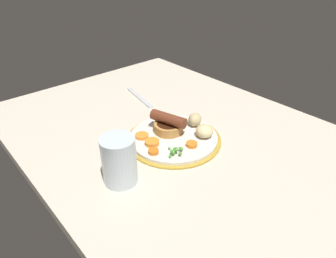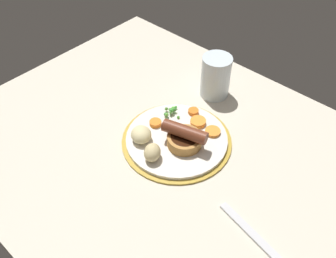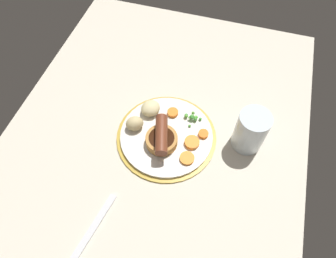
{
  "view_description": "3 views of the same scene",
  "coord_description": "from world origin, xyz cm",
  "px_view_note": "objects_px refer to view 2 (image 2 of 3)",
  "views": [
    {
      "loc": [
        -55.17,
        51.05,
        50.33
      ],
      "look_at": [
        -1.78,
        3.88,
        6.27
      ],
      "focal_mm": 32.0,
      "sensor_mm": 36.0,
      "label": 1
    },
    {
      "loc": [
        37.2,
        -44.59,
        69.59
      ],
      "look_at": [
        -5.27,
        2.13,
        6.63
      ],
      "focal_mm": 40.0,
      "sensor_mm": 36.0,
      "label": 2
    },
    {
      "loc": [
        35.69,
        15.12,
        72.6
      ],
      "look_at": [
        -3.87,
        3.38,
        6.35
      ],
      "focal_mm": 32.0,
      "sensor_mm": 36.0,
      "label": 3
    }
  ],
  "objects_px": {
    "carrot_slice_1": "(193,111)",
    "potato_chunk_1": "(152,152)",
    "pea_pile": "(171,111)",
    "carrot_slice_4": "(213,132)",
    "carrot_slice_2": "(198,122)",
    "fork": "(254,236)",
    "carrot_slice_0": "(155,123)",
    "potato_chunk_0": "(141,135)",
    "drinking_glass": "(216,76)",
    "dinner_plate": "(177,140)",
    "sausage_pudding": "(185,137)"
  },
  "relations": [
    {
      "from": "carrot_slice_2",
      "to": "potato_chunk_1",
      "type": "bearing_deg",
      "value": -91.94
    },
    {
      "from": "sausage_pudding",
      "to": "pea_pile",
      "type": "relative_size",
      "value": 2.3
    },
    {
      "from": "pea_pile",
      "to": "potato_chunk_1",
      "type": "xyz_separation_m",
      "value": [
        0.07,
        -0.14,
        0.01
      ]
    },
    {
      "from": "carrot_slice_2",
      "to": "drinking_glass",
      "type": "height_order",
      "value": "drinking_glass"
    },
    {
      "from": "carrot_slice_1",
      "to": "carrot_slice_4",
      "type": "relative_size",
      "value": 0.72
    },
    {
      "from": "potato_chunk_0",
      "to": "fork",
      "type": "xyz_separation_m",
      "value": [
        0.34,
        -0.03,
        -0.03
      ]
    },
    {
      "from": "fork",
      "to": "carrot_slice_0",
      "type": "bearing_deg",
      "value": 176.63
    },
    {
      "from": "sausage_pudding",
      "to": "carrot_slice_1",
      "type": "relative_size",
      "value": 4.11
    },
    {
      "from": "potato_chunk_0",
      "to": "carrot_slice_4",
      "type": "height_order",
      "value": "potato_chunk_0"
    },
    {
      "from": "potato_chunk_1",
      "to": "drinking_glass",
      "type": "bearing_deg",
      "value": 99.04
    },
    {
      "from": "pea_pile",
      "to": "potato_chunk_1",
      "type": "bearing_deg",
      "value": -63.84
    },
    {
      "from": "drinking_glass",
      "to": "carrot_slice_2",
      "type": "bearing_deg",
      "value": -68.96
    },
    {
      "from": "sausage_pudding",
      "to": "carrot_slice_2",
      "type": "bearing_deg",
      "value": 88.26
    },
    {
      "from": "carrot_slice_0",
      "to": "drinking_glass",
      "type": "distance_m",
      "value": 0.21
    },
    {
      "from": "potato_chunk_1",
      "to": "carrot_slice_1",
      "type": "bearing_deg",
      "value": 98.92
    },
    {
      "from": "carrot_slice_1",
      "to": "fork",
      "type": "bearing_deg",
      "value": -31.02
    },
    {
      "from": "potato_chunk_0",
      "to": "drinking_glass",
      "type": "bearing_deg",
      "value": 87.17
    },
    {
      "from": "carrot_slice_0",
      "to": "carrot_slice_2",
      "type": "bearing_deg",
      "value": 44.0
    },
    {
      "from": "pea_pile",
      "to": "potato_chunk_1",
      "type": "height_order",
      "value": "potato_chunk_1"
    },
    {
      "from": "dinner_plate",
      "to": "pea_pile",
      "type": "distance_m",
      "value": 0.09
    },
    {
      "from": "sausage_pudding",
      "to": "carrot_slice_2",
      "type": "height_order",
      "value": "sausage_pudding"
    },
    {
      "from": "pea_pile",
      "to": "potato_chunk_0",
      "type": "height_order",
      "value": "potato_chunk_0"
    },
    {
      "from": "sausage_pudding",
      "to": "carrot_slice_2",
      "type": "relative_size",
      "value": 2.84
    },
    {
      "from": "sausage_pudding",
      "to": "carrot_slice_0",
      "type": "relative_size",
      "value": 3.7
    },
    {
      "from": "pea_pile",
      "to": "drinking_glass",
      "type": "relative_size",
      "value": 0.41
    },
    {
      "from": "carrot_slice_4",
      "to": "fork",
      "type": "height_order",
      "value": "carrot_slice_4"
    },
    {
      "from": "potato_chunk_0",
      "to": "carrot_slice_0",
      "type": "bearing_deg",
      "value": 100.45
    },
    {
      "from": "carrot_slice_1",
      "to": "fork",
      "type": "xyz_separation_m",
      "value": [
        0.31,
        -0.18,
        -0.02
      ]
    },
    {
      "from": "drinking_glass",
      "to": "dinner_plate",
      "type": "bearing_deg",
      "value": -77.94
    },
    {
      "from": "sausage_pudding",
      "to": "carrot_slice_1",
      "type": "height_order",
      "value": "sausage_pudding"
    },
    {
      "from": "potato_chunk_1",
      "to": "dinner_plate",
      "type": "bearing_deg",
      "value": 91.64
    },
    {
      "from": "carrot_slice_0",
      "to": "carrot_slice_1",
      "type": "bearing_deg",
      "value": 66.06
    },
    {
      "from": "dinner_plate",
      "to": "carrot_slice_2",
      "type": "xyz_separation_m",
      "value": [
        0.01,
        0.07,
        0.01
      ]
    },
    {
      "from": "fork",
      "to": "drinking_glass",
      "type": "distance_m",
      "value": 0.44
    },
    {
      "from": "dinner_plate",
      "to": "fork",
      "type": "distance_m",
      "value": 0.3
    },
    {
      "from": "sausage_pudding",
      "to": "carrot_slice_4",
      "type": "distance_m",
      "value": 0.08
    },
    {
      "from": "carrot_slice_1",
      "to": "potato_chunk_1",
      "type": "bearing_deg",
      "value": -81.08
    },
    {
      "from": "carrot_slice_2",
      "to": "fork",
      "type": "relative_size",
      "value": 0.22
    },
    {
      "from": "carrot_slice_2",
      "to": "carrot_slice_0",
      "type": "bearing_deg",
      "value": -136.0
    },
    {
      "from": "potato_chunk_0",
      "to": "carrot_slice_2",
      "type": "relative_size",
      "value": 1.36
    },
    {
      "from": "sausage_pudding",
      "to": "carrot_slice_0",
      "type": "xyz_separation_m",
      "value": [
        -0.1,
        0.0,
        -0.02
      ]
    },
    {
      "from": "carrot_slice_1",
      "to": "drinking_glass",
      "type": "bearing_deg",
      "value": 99.24
    },
    {
      "from": "fork",
      "to": "pea_pile",
      "type": "bearing_deg",
      "value": 168.35
    },
    {
      "from": "pea_pile",
      "to": "carrot_slice_4",
      "type": "distance_m",
      "value": 0.12
    },
    {
      "from": "pea_pile",
      "to": "dinner_plate",
      "type": "bearing_deg",
      "value": -38.63
    },
    {
      "from": "dinner_plate",
      "to": "fork",
      "type": "xyz_separation_m",
      "value": [
        0.28,
        -0.09,
        -0.0
      ]
    },
    {
      "from": "carrot_slice_1",
      "to": "fork",
      "type": "height_order",
      "value": "carrot_slice_1"
    },
    {
      "from": "carrot_slice_4",
      "to": "potato_chunk_0",
      "type": "bearing_deg",
      "value": -130.03
    },
    {
      "from": "potato_chunk_1",
      "to": "carrot_slice_1",
      "type": "height_order",
      "value": "potato_chunk_1"
    },
    {
      "from": "dinner_plate",
      "to": "fork",
      "type": "bearing_deg",
      "value": -17.83
    }
  ]
}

